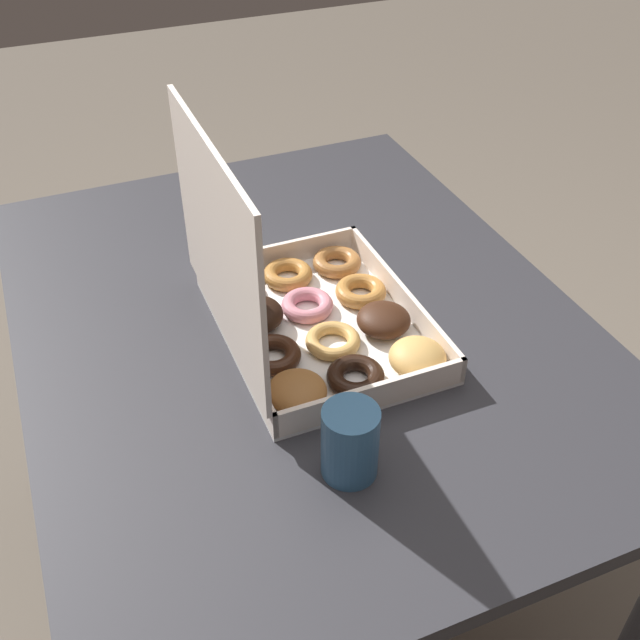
{
  "coord_description": "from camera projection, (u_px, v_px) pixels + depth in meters",
  "views": [
    {
      "loc": [
        -0.92,
        0.34,
        1.54
      ],
      "look_at": [
        -0.05,
        -0.02,
        0.79
      ],
      "focal_mm": 42.0,
      "sensor_mm": 36.0,
      "label": 1
    }
  ],
  "objects": [
    {
      "name": "dining_table",
      "position": [
        299.0,
        361.0,
        1.31
      ],
      "size": [
        1.15,
        0.9,
        0.77
      ],
      "color": "#2D2D33",
      "rests_on": "ground_plane"
    },
    {
      "name": "coffee_mug",
      "position": [
        350.0,
        441.0,
        0.96
      ],
      "size": [
        0.08,
        0.08,
        0.11
      ],
      "color": "teal",
      "rests_on": "dining_table"
    },
    {
      "name": "donut_box",
      "position": [
        304.0,
        310.0,
        1.17
      ],
      "size": [
        0.4,
        0.31,
        0.36
      ],
      "color": "white",
      "rests_on": "dining_table"
    },
    {
      "name": "ground_plane",
      "position": [
        304.0,
        575.0,
        1.73
      ],
      "size": [
        8.0,
        8.0,
        0.0
      ],
      "primitive_type": "plane",
      "color": "#6B6054"
    }
  ]
}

